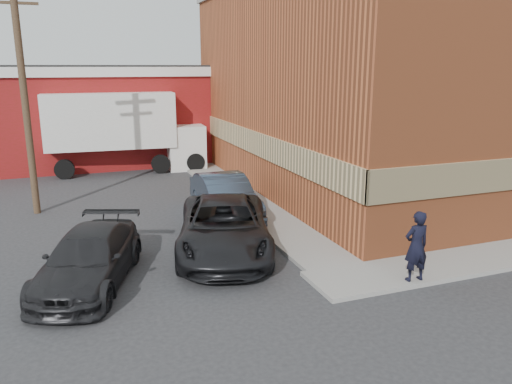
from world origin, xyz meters
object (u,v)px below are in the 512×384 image
object	(u,v)px
utility_pole	(24,89)
brick_building	(392,85)
suv_b	(89,259)
man	(416,246)
box_truck	(127,126)
warehouse	(69,114)
sedan	(225,196)
suv_a	(224,227)

from	to	relation	value
utility_pole	brick_building	bearing A→B (deg)	-0.02
suv_b	utility_pole	bearing A→B (deg)	122.27
utility_pole	man	xyz separation A→B (m)	(9.53, -10.55, -3.69)
suv_b	box_truck	world-z (taller)	box_truck
utility_pole	box_truck	size ratio (longest dim) A/B	1.04
suv_b	warehouse	bearing A→B (deg)	110.49
man	sedan	bearing A→B (deg)	-67.57
brick_building	suv_a	xyz separation A→B (m)	(-10.41, -6.57, -3.88)
sedan	suv_a	distance (m)	3.73
sedan	suv_a	xyz separation A→B (m)	(-1.11, -3.56, 0.01)
brick_building	box_truck	world-z (taller)	brick_building
brick_building	utility_pole	bearing A→B (deg)	179.98
utility_pole	man	distance (m)	14.69
brick_building	box_truck	size ratio (longest dim) A/B	2.11
utility_pole	suv_a	world-z (taller)	utility_pole
suv_a	suv_b	distance (m)	4.08
man	suv_b	world-z (taller)	man
utility_pole	man	size ratio (longest dim) A/B	4.80
suv_a	suv_b	world-z (taller)	suv_a
brick_building	suv_a	world-z (taller)	brick_building
utility_pole	suv_b	distance (m)	8.73
brick_building	box_truck	bearing A→B (deg)	149.23
brick_building	utility_pole	distance (m)	16.00
utility_pole	suv_a	size ratio (longest dim) A/B	1.55
brick_building	man	size ratio (longest dim) A/B	9.72
sedan	man	bearing A→B (deg)	-68.35
warehouse	man	xyz separation A→B (m)	(8.03, -21.55, -1.75)
man	suv_b	size ratio (longest dim) A/B	0.39
suv_a	suv_b	xyz separation A→B (m)	(-3.96, -0.99, -0.11)
suv_a	box_truck	distance (m)	13.68
brick_building	warehouse	distance (m)	18.30
sedan	box_truck	xyz separation A→B (m)	(-2.38, 9.96, 1.63)
utility_pole	suv_a	bearing A→B (deg)	-49.61
sedan	box_truck	world-z (taller)	box_truck
brick_building	suv_b	distance (m)	16.71
warehouse	box_truck	xyz separation A→B (m)	(2.82, -4.05, -0.39)
warehouse	sedan	xyz separation A→B (m)	(5.20, -14.01, -2.02)
man	box_truck	size ratio (longest dim) A/B	0.22
brick_building	suv_b	bearing A→B (deg)	-152.26
warehouse	man	bearing A→B (deg)	-69.56
man	sedan	world-z (taller)	man
man	suv_b	bearing A→B (deg)	-18.90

